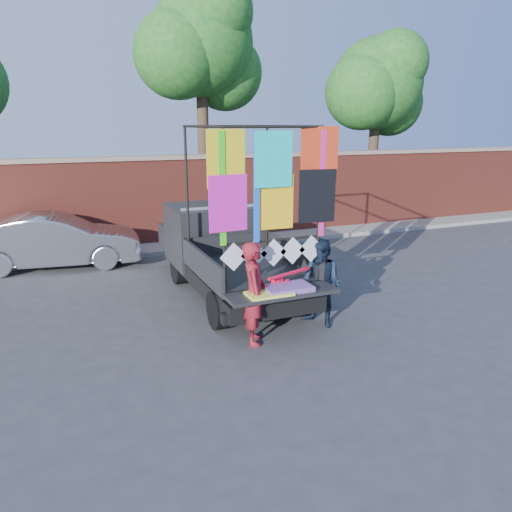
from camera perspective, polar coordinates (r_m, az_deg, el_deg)
name	(u,v)px	position (r m, az deg, el deg)	size (l,w,h in m)	color
ground	(288,325)	(9.01, 3.68, -7.92)	(90.00, 90.00, 0.00)	#38383A
brick_wall	(184,199)	(15.05, -8.20, 6.48)	(30.00, 0.45, 2.61)	brown
curb	(192,245)	(14.62, -7.32, 1.22)	(30.00, 1.20, 0.12)	gray
tree_mid	(202,48)	(16.40, -6.16, 22.56)	(4.20, 3.30, 7.73)	#38281C
tree_right	(379,87)	(19.22, 13.85, 18.26)	(4.20, 3.30, 6.62)	#38281C
pickup_truck	(221,248)	(10.83, -4.03, 0.87)	(2.19, 5.50, 3.46)	black
sedan	(56,241)	(13.34, -21.89, 1.60)	(1.41, 4.05, 1.34)	#A9ABB1
woman	(254,293)	(8.04, -0.20, -4.28)	(0.62, 0.41, 1.70)	maroon
man	(321,283)	(8.81, 7.47, -3.11)	(0.76, 0.59, 1.57)	#131E31
streamer_bundle	(284,285)	(8.33, 3.21, -3.37)	(0.92, 0.38, 0.66)	#F60D2C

